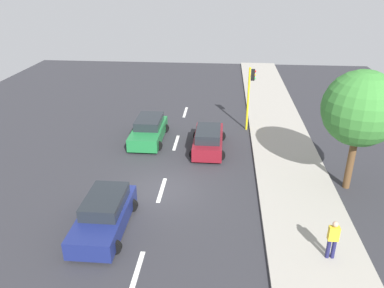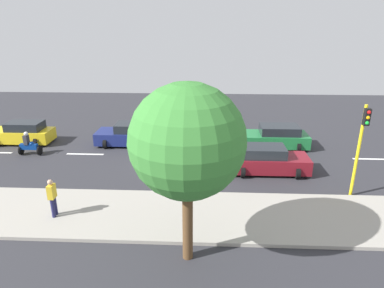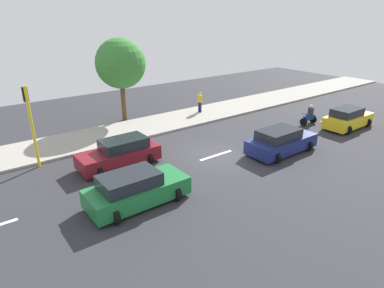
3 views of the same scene
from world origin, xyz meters
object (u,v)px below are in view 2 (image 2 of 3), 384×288
object	(u,v)px
car_dark_blue	(131,135)
motorcycle	(29,145)
car_maroon	(267,160)
traffic_light_corner	(361,139)
pedestrian_near_signal	(52,197)
street_tree_north	(187,142)
car_yellow_cab	(23,133)
car_green	(275,137)

from	to	relation	value
car_dark_blue	motorcycle	world-z (taller)	motorcycle
car_maroon	traffic_light_corner	bearing A→B (deg)	53.94
car_dark_blue	traffic_light_corner	world-z (taller)	traffic_light_corner
car_maroon	motorcycle	xyz separation A→B (m)	(-1.95, -14.56, -0.07)
motorcycle	pedestrian_near_signal	bearing A→B (deg)	33.71
traffic_light_corner	street_tree_north	xyz separation A→B (m)	(4.81, -7.63, 1.44)
car_maroon	traffic_light_corner	xyz separation A→B (m)	(2.67, 3.66, 2.22)
car_yellow_cab	traffic_light_corner	world-z (taller)	traffic_light_corner
traffic_light_corner	car_yellow_cab	bearing A→B (deg)	-108.93
street_tree_north	pedestrian_near_signal	bearing A→B (deg)	-111.07
car_maroon	car_green	bearing A→B (deg)	163.61
car_maroon	pedestrian_near_signal	bearing A→B (deg)	-61.75
car_dark_blue	motorcycle	bearing A→B (deg)	-70.03
motorcycle	street_tree_north	size ratio (longest dim) A/B	0.24
car_yellow_cab	street_tree_north	size ratio (longest dim) A/B	0.66
motorcycle	street_tree_north	bearing A→B (deg)	48.33
car_yellow_cab	pedestrian_near_signal	distance (m)	11.32
car_green	street_tree_north	bearing A→B (deg)	-24.11
car_maroon	street_tree_north	xyz separation A→B (m)	(7.47, -3.97, 3.66)
motorcycle	pedestrian_near_signal	distance (m)	8.66
street_tree_north	motorcycle	bearing A→B (deg)	-131.67
motorcycle	street_tree_north	distance (m)	14.66
car_dark_blue	street_tree_north	bearing A→B (deg)	21.37
pedestrian_near_signal	traffic_light_corner	bearing A→B (deg)	100.88
car_yellow_cab	street_tree_north	distance (m)	17.19
car_yellow_cab	car_maroon	size ratio (longest dim) A/B	0.94
car_dark_blue	car_maroon	world-z (taller)	same
car_yellow_cab	street_tree_north	world-z (taller)	street_tree_north
car_dark_blue	car_maroon	bearing A→B (deg)	64.02
car_yellow_cab	car_dark_blue	bearing A→B (deg)	90.25
car_green	car_yellow_cab	bearing A→B (deg)	-90.22
pedestrian_near_signal	street_tree_north	bearing A→B (deg)	68.93
pedestrian_near_signal	car_green	bearing A→B (deg)	130.33
car_yellow_cab	street_tree_north	xyz separation A→B (m)	(11.59, 12.15, 3.66)
pedestrian_near_signal	street_tree_north	world-z (taller)	street_tree_north
car_yellow_cab	car_green	world-z (taller)	same
motorcycle	pedestrian_near_signal	world-z (taller)	pedestrian_near_signal
car_maroon	street_tree_north	size ratio (longest dim) A/B	0.70
car_green	pedestrian_near_signal	size ratio (longest dim) A/B	2.66
motorcycle	pedestrian_near_signal	size ratio (longest dim) A/B	0.91
car_dark_blue	car_yellow_cab	distance (m)	7.60
car_dark_blue	pedestrian_near_signal	world-z (taller)	pedestrian_near_signal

